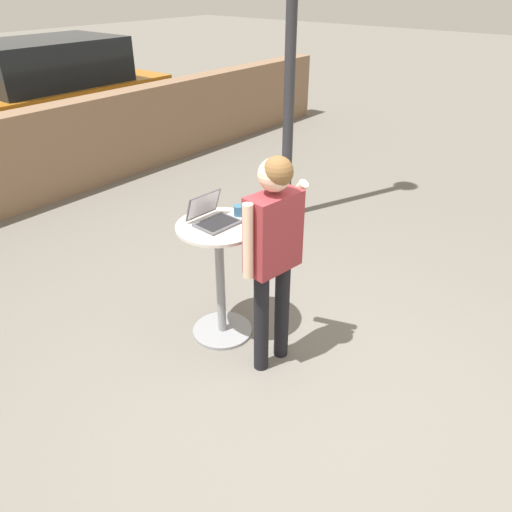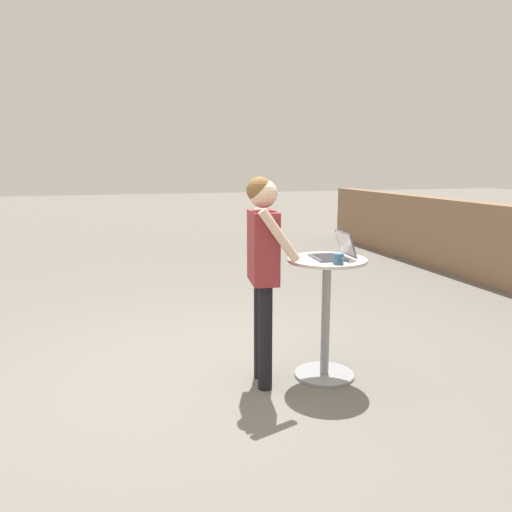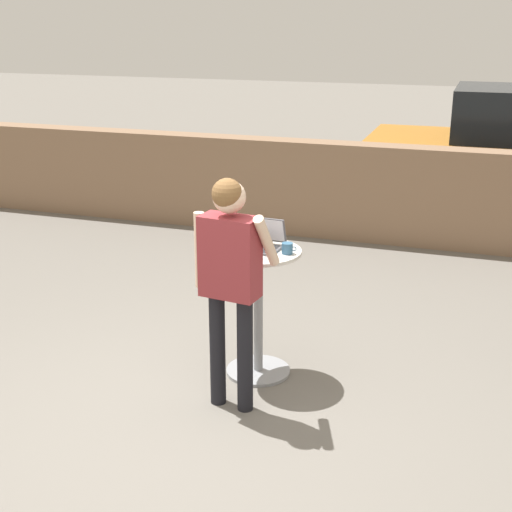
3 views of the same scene
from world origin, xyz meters
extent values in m
plane|color=slate|center=(0.00, 0.00, 0.00)|extent=(50.00, 50.00, 0.00)
cylinder|color=gray|center=(0.27, 1.01, 0.01)|extent=(0.49, 0.49, 0.03)
cylinder|color=gray|center=(0.27, 1.01, 0.50)|extent=(0.07, 0.07, 0.95)
cylinder|color=beige|center=(0.27, 1.01, 0.98)|extent=(0.63, 0.63, 0.02)
cube|color=#515156|center=(0.27, 1.01, 1.00)|extent=(0.32, 0.25, 0.02)
cube|color=black|center=(0.27, 1.01, 1.01)|extent=(0.28, 0.21, 0.00)
cube|color=#515156|center=(0.28, 1.16, 1.11)|extent=(0.31, 0.10, 0.20)
cube|color=white|center=(0.28, 1.16, 1.11)|extent=(0.28, 0.08, 0.17)
cylinder|color=#336084|center=(0.49, 1.00, 1.04)|extent=(0.08, 0.08, 0.08)
torus|color=#336084|center=(0.54, 1.00, 1.04)|extent=(0.04, 0.01, 0.04)
cylinder|color=black|center=(0.14, 0.49, 0.42)|extent=(0.11, 0.11, 0.84)
cylinder|color=black|center=(0.35, 0.47, 0.42)|extent=(0.11, 0.11, 0.84)
cube|color=maroon|center=(0.24, 0.48, 1.11)|extent=(0.41, 0.24, 0.55)
sphere|color=beige|center=(0.24, 0.48, 1.52)|extent=(0.22, 0.22, 0.22)
sphere|color=brown|center=(0.24, 0.45, 1.55)|extent=(0.20, 0.20, 0.20)
cylinder|color=beige|center=(0.02, 0.51, 1.13)|extent=(0.07, 0.07, 0.52)
cylinder|color=beige|center=(0.48, 0.53, 1.23)|extent=(0.11, 0.32, 0.41)
camera|label=1|loc=(-2.13, -1.29, 2.63)|focal=35.00mm
camera|label=2|loc=(3.84, -0.66, 1.75)|focal=35.00mm
camera|label=3|loc=(1.81, -3.67, 2.63)|focal=50.00mm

